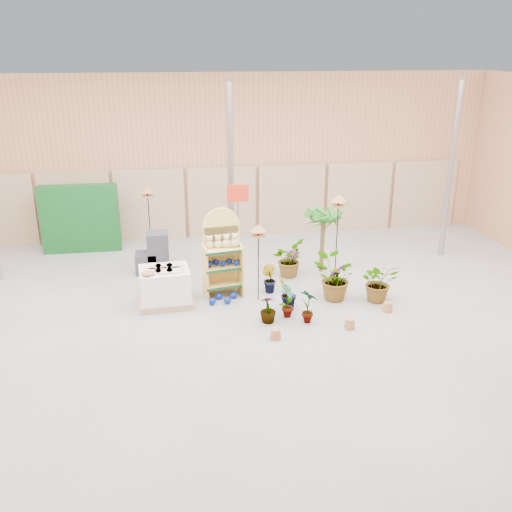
# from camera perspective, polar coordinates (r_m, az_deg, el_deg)

# --- Properties ---
(room) EXTENTS (15.20, 12.10, 4.70)m
(room) POSITION_cam_1_polar(r_m,az_deg,el_deg) (11.03, -1.09, 4.76)
(room) COLOR gray
(room) RESTS_ON ground
(display_shelf) EXTENTS (0.88, 0.64, 1.93)m
(display_shelf) POSITION_cam_1_polar(r_m,az_deg,el_deg) (12.39, -3.41, 0.05)
(display_shelf) COLOR #DAB559
(display_shelf) RESTS_ON ground
(teddy_bears) EXTENTS (0.71, 0.19, 0.31)m
(teddy_bears) POSITION_cam_1_polar(r_m,az_deg,el_deg) (12.19, -3.28, 1.41)
(teddy_bears) COLOR beige
(teddy_bears) RESTS_ON display_shelf
(gazing_balls_shelf) EXTENTS (0.71, 0.24, 0.13)m
(gazing_balls_shelf) POSITION_cam_1_polar(r_m,az_deg,el_deg) (12.32, -3.34, -0.67)
(gazing_balls_shelf) COLOR navy
(gazing_balls_shelf) RESTS_ON display_shelf
(gazing_balls_floor) EXTENTS (0.63, 0.39, 0.15)m
(gazing_balls_floor) POSITION_cam_1_polar(r_m,az_deg,el_deg) (12.27, -3.31, -4.26)
(gazing_balls_floor) COLOR navy
(gazing_balls_floor) RESTS_ON ground
(pallet_stack) EXTENTS (1.18, 1.01, 0.83)m
(pallet_stack) POSITION_cam_1_polar(r_m,az_deg,el_deg) (12.17, -9.09, -3.03)
(pallet_stack) COLOR #9E8263
(pallet_stack) RESTS_ON ground
(charcoal_planters) EXTENTS (0.80, 0.50, 1.00)m
(charcoal_planters) POSITION_cam_1_polar(r_m,az_deg,el_deg) (13.90, -10.14, 0.02)
(charcoal_planters) COLOR #28282F
(charcoal_planters) RESTS_ON ground
(trellis_stock) EXTENTS (2.00, 0.30, 1.80)m
(trellis_stock) POSITION_cam_1_polar(r_m,az_deg,el_deg) (15.62, -17.18, 3.59)
(trellis_stock) COLOR #0D4818
(trellis_stock) RESTS_ON ground
(offer_sign) EXTENTS (0.50, 0.08, 2.20)m
(offer_sign) POSITION_cam_1_polar(r_m,az_deg,el_deg) (13.20, -1.82, 4.51)
(offer_sign) COLOR gray
(offer_sign) RESTS_ON ground
(bird_table_front) EXTENTS (0.34, 0.34, 1.71)m
(bird_table_front) POSITION_cam_1_polar(r_m,az_deg,el_deg) (11.78, 0.23, 2.59)
(bird_table_front) COLOR black
(bird_table_front) RESTS_ON ground
(bird_table_right) EXTENTS (0.34, 0.34, 2.17)m
(bird_table_right) POSITION_cam_1_polar(r_m,az_deg,el_deg) (12.39, 8.27, 5.40)
(bird_table_right) COLOR black
(bird_table_right) RESTS_ON ground
(bird_table_back) EXTENTS (0.34, 0.34, 1.88)m
(bird_table_back) POSITION_cam_1_polar(r_m,az_deg,el_deg) (14.47, -10.81, 6.32)
(bird_table_back) COLOR black
(bird_table_back) RESTS_ON ground
(palm) EXTENTS (0.70, 0.70, 1.64)m
(palm) POSITION_cam_1_polar(r_m,az_deg,el_deg) (13.53, 6.75, 3.98)
(palm) COLOR brown
(palm) RESTS_ON ground
(potted_plant_0) EXTENTS (0.43, 0.46, 0.72)m
(potted_plant_0) POSITION_cam_1_polar(r_m,az_deg,el_deg) (11.48, 3.16, -4.49)
(potted_plant_0) COLOR #1D5D17
(potted_plant_0) RESTS_ON ground
(potted_plant_1) EXTENTS (0.51, 0.50, 0.72)m
(potted_plant_1) POSITION_cam_1_polar(r_m,az_deg,el_deg) (11.77, 3.15, -3.84)
(potted_plant_1) COLOR #1D5D17
(potted_plant_1) RESTS_ON ground
(potted_plant_2) EXTENTS (1.09, 1.01, 0.99)m
(potted_plant_2) POSITION_cam_1_polar(r_m,az_deg,el_deg) (12.29, 7.74, -2.23)
(potted_plant_2) COLOR #1D5D17
(potted_plant_2) RESTS_ON ground
(potted_plant_3) EXTENTS (0.59, 0.59, 0.78)m
(potted_plant_3) POSITION_cam_1_polar(r_m,az_deg,el_deg) (12.36, 8.06, -2.64)
(potted_plant_3) COLOR #1D5D17
(potted_plant_3) RESTS_ON ground
(potted_plant_5) EXTENTS (0.42, 0.44, 0.63)m
(potted_plant_5) POSITION_cam_1_polar(r_m,az_deg,el_deg) (12.63, 1.29, -2.29)
(potted_plant_5) COLOR #1D5D17
(potted_plant_5) RESTS_ON ground
(potted_plant_6) EXTENTS (0.92, 0.97, 0.86)m
(potted_plant_6) POSITION_cam_1_polar(r_m,az_deg,el_deg) (13.48, 3.25, -0.27)
(potted_plant_6) COLOR #1D5D17
(potted_plant_6) RESTS_ON ground
(potted_plant_7) EXTENTS (0.33, 0.33, 0.57)m
(potted_plant_7) POSITION_cam_1_polar(r_m,az_deg,el_deg) (11.30, 1.21, -5.32)
(potted_plant_7) COLOR #1D5D17
(potted_plant_7) RESTS_ON ground
(potted_plant_8) EXTENTS (0.44, 0.46, 0.73)m
(potted_plant_8) POSITION_cam_1_polar(r_m,az_deg,el_deg) (11.30, 5.27, -4.96)
(potted_plant_8) COLOR #1D5D17
(potted_plant_8) RESTS_ON ground
(potted_plant_10) EXTENTS (0.83, 0.73, 0.88)m
(potted_plant_10) POSITION_cam_1_polar(r_m,az_deg,el_deg) (12.44, 12.20, -2.53)
(potted_plant_10) COLOR #1D5D17
(potted_plant_10) RESTS_ON ground
(potted_plant_11) EXTENTS (0.39, 0.39, 0.62)m
(potted_plant_11) POSITION_cam_1_polar(r_m,az_deg,el_deg) (13.53, 3.59, -0.75)
(potted_plant_11) COLOR #1D5D17
(potted_plant_11) RESTS_ON ground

